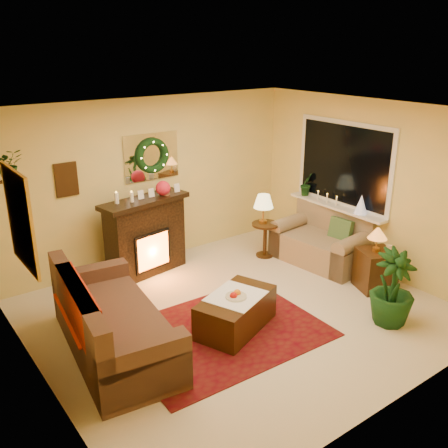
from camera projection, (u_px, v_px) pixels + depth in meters
floor at (240, 313)px, 6.55m from camera, size 5.00×5.00×0.00m
ceiling at (242, 113)px, 5.66m from camera, size 5.00×5.00×0.00m
wall_back at (152, 181)px, 7.81m from camera, size 5.00×5.00×0.00m
wall_front at (398, 289)px, 4.40m from camera, size 5.00×5.00×0.00m
wall_left at (33, 273)px, 4.71m from camera, size 4.50×4.50×0.00m
wall_right at (371, 187)px, 7.50m from camera, size 4.50×4.50×0.00m
area_rug at (222, 332)px, 6.12m from camera, size 2.46×1.88×0.01m
sofa at (114, 317)px, 5.64m from camera, size 1.22×2.26×0.92m
red_throw at (101, 311)px, 5.72m from camera, size 0.81×1.31×0.02m
fireplace at (146, 239)px, 7.54m from camera, size 1.27×0.58×1.12m
poinsettia at (163, 188)px, 7.45m from camera, size 0.22×0.22×0.22m
mantel_candle_a at (117, 199)px, 7.07m from camera, size 0.06×0.06×0.19m
mantel_candle_b at (132, 198)px, 7.14m from camera, size 0.05×0.05×0.16m
mantel_mirror at (151, 157)px, 7.65m from camera, size 0.92×0.02×0.72m
wreath at (153, 156)px, 7.62m from camera, size 0.55×0.11×0.55m
wall_art at (66, 180)px, 6.95m from camera, size 0.32×0.03×0.48m
gold_mirror at (20, 219)px, 4.80m from camera, size 0.03×0.84×1.00m
hanging_plant at (11, 179)px, 5.37m from camera, size 0.33×0.28×0.36m
loveseat at (321, 237)px, 7.96m from camera, size 1.01×1.56×0.86m
window_frame at (344, 164)px, 7.82m from camera, size 0.03×1.86×1.36m
window_glass at (343, 164)px, 7.81m from camera, size 0.02×1.70×1.22m
window_sill at (336, 207)px, 7.99m from camera, size 0.22×1.86×0.04m
mini_tree at (361, 204)px, 7.56m from camera, size 0.20×0.20×0.29m
sill_plant at (306, 184)px, 8.46m from camera, size 0.28×0.23×0.51m
side_table_round at (265, 238)px, 8.21m from camera, size 0.52×0.52×0.58m
lamp_cream at (263, 205)px, 8.03m from camera, size 0.32×0.32×0.49m
end_table_square at (375, 271)px, 7.14m from camera, size 0.62×0.62×0.58m
lamp_tiffany at (377, 241)px, 6.96m from camera, size 0.27×0.27×0.40m
coffee_table at (236, 313)px, 6.14m from camera, size 1.20×0.94×0.45m
fruit_bowl at (236, 298)px, 6.02m from camera, size 0.26×0.26×0.06m
floor_palm at (392, 291)px, 6.19m from camera, size 1.90×1.90×2.92m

